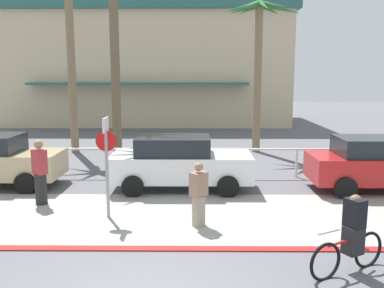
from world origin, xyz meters
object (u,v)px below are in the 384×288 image
object	(u,v)px
pedestrian_1	(199,198)
cyclist_red_0	(351,236)
palm_tree_0	(69,18)
pedestrian_0	(40,175)
stop_sign_bike_lane	(107,153)
palm_tree_2	(258,35)
car_white_2	(179,162)
car_red_3	(380,164)

from	to	relation	value
pedestrian_1	cyclist_red_0	bearing A→B (deg)	-40.21
palm_tree_0	pedestrian_0	distance (m)	9.68
palm_tree_0	cyclist_red_0	bearing A→B (deg)	-54.74
stop_sign_bike_lane	palm_tree_2	distance (m)	11.23
palm_tree_0	pedestrian_0	size ratio (longest dim) A/B	4.55
cyclist_red_0	pedestrian_1	distance (m)	3.63
palm_tree_2	cyclist_red_0	bearing A→B (deg)	-89.93
stop_sign_bike_lane	cyclist_red_0	world-z (taller)	stop_sign_bike_lane
stop_sign_bike_lane	car_white_2	size ratio (longest dim) A/B	0.58
palm_tree_2	cyclist_red_0	size ratio (longest dim) A/B	4.23
stop_sign_bike_lane	car_red_3	xyz separation A→B (m)	(7.93, 2.59, -0.81)
car_red_3	pedestrian_1	bearing A→B (deg)	-150.70
stop_sign_bike_lane	palm_tree_0	bearing A→B (deg)	110.76
stop_sign_bike_lane	pedestrian_0	size ratio (longest dim) A/B	1.40
car_red_3	palm_tree_0	bearing A→B (deg)	150.17
stop_sign_bike_lane	cyclist_red_0	distance (m)	5.92
pedestrian_0	pedestrian_1	xyz separation A→B (m)	(4.39, -1.67, -0.15)
car_white_2	cyclist_red_0	xyz separation A→B (m)	(3.35, -5.66, -0.18)
palm_tree_2	car_white_2	distance (m)	8.64
palm_tree_0	car_red_3	world-z (taller)	palm_tree_0
pedestrian_0	pedestrian_1	distance (m)	4.70
palm_tree_2	car_white_2	bearing A→B (deg)	-116.86
car_red_3	car_white_2	bearing A→B (deg)	178.65
car_red_3	pedestrian_0	size ratio (longest dim) A/B	2.40
palm_tree_0	pedestrian_1	distance (m)	12.49
palm_tree_2	pedestrian_0	size ratio (longest dim) A/B	3.75
palm_tree_0	stop_sign_bike_lane	bearing A→B (deg)	-69.24
cyclist_red_0	pedestrian_0	distance (m)	8.21
pedestrian_1	palm_tree_2	bearing A→B (deg)	74.45
palm_tree_2	pedestrian_1	size ratio (longest dim) A/B	4.40
palm_tree_2	pedestrian_1	bearing A→B (deg)	-105.55
palm_tree_0	palm_tree_2	distance (m)	8.54
car_white_2	car_red_3	distance (m)	6.23
palm_tree_2	cyclist_red_0	xyz separation A→B (m)	(0.01, -12.25, -4.65)
palm_tree_0	car_white_2	bearing A→B (deg)	-51.05
palm_tree_0	palm_tree_2	xyz separation A→B (m)	(8.50, 0.21, -0.74)
car_red_3	pedestrian_1	distance (m)	6.48
palm_tree_2	car_white_2	world-z (taller)	palm_tree_2
cyclist_red_0	car_white_2	bearing A→B (deg)	120.65
car_white_2	car_red_3	world-z (taller)	same
car_red_3	cyclist_red_0	bearing A→B (deg)	-117.57
car_white_2	pedestrian_1	size ratio (longest dim) A/B	2.81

